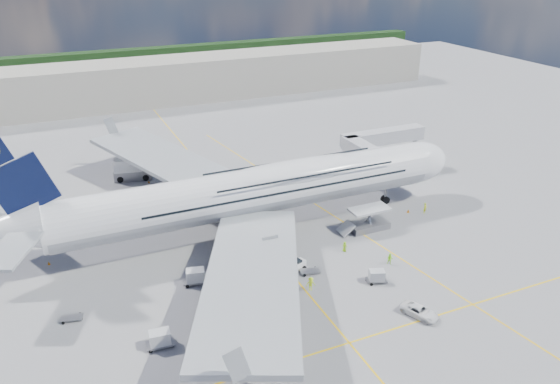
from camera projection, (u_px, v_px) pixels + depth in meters
name	position (u px, v px, depth m)	size (l,w,h in m)	color
ground	(279.00, 260.00, 79.60)	(300.00, 300.00, 0.00)	gray
taxi_line_main	(279.00, 260.00, 79.60)	(0.25, 220.00, 0.01)	yellow
taxi_line_cross	(349.00, 343.00, 62.95)	(120.00, 0.25, 0.01)	yellow
taxi_line_diag	(331.00, 214.00, 93.09)	(0.25, 100.00, 0.01)	yellow
airliner	(255.00, 191.00, 85.19)	(77.26, 79.15, 23.71)	white
jet_bridge	(377.00, 144.00, 105.19)	(18.80, 12.10, 8.50)	#B7B7BC
cargo_loader	(368.00, 222.00, 87.70)	(8.53, 3.20, 3.67)	silver
terminal	(146.00, 82.00, 156.22)	(180.00, 16.00, 12.00)	#B2AD9E
tree_line	(227.00, 53.00, 209.26)	(160.00, 6.00, 8.00)	#193814
dolly_row_a	(195.00, 276.00, 73.57)	(3.64, 2.47, 2.10)	gray
dolly_row_b	(160.00, 339.00, 61.97)	(3.34, 1.99, 2.03)	gray
dolly_row_c	(227.00, 331.00, 63.24)	(3.59, 2.78, 2.02)	gray
dolly_back	(72.00, 318.00, 66.70)	(2.82, 1.93, 0.38)	gray
dolly_nose_far	(377.00, 276.00, 73.96)	(3.14, 2.38, 1.77)	gray
dolly_nose_near	(310.00, 271.00, 76.25)	(3.02, 2.13, 0.40)	gray
baggage_tug	(297.00, 265.00, 76.93)	(2.77, 2.00, 1.57)	white
catering_truck_inner	(208.00, 180.00, 101.16)	(8.25, 5.20, 4.57)	gray
catering_truck_outer	(132.00, 169.00, 106.11)	(7.73, 4.12, 4.38)	gray
service_van	(420.00, 311.00, 67.26)	(2.21, 4.79, 1.33)	white
crew_nose	(425.00, 208.00, 93.05)	(0.68, 0.45, 1.87)	#E8F71A
crew_loader	(390.00, 259.00, 78.05)	(0.86, 0.67, 1.76)	#A3FF1A
crew_wing	(218.00, 321.00, 65.07)	(1.15, 0.48, 1.96)	#A9F019
crew_van	(345.00, 247.00, 81.40)	(0.79, 0.51, 1.62)	#97DF17
crew_tug	(311.00, 284.00, 72.14)	(1.28, 0.74, 1.99)	#CBEE19
cone_nose	(408.00, 211.00, 93.52)	(0.47, 0.47, 0.60)	orange
cone_wing_left_inner	(181.00, 215.00, 91.90)	(0.50, 0.50, 0.64)	orange
cone_wing_left_outer	(149.00, 182.00, 105.16)	(0.39, 0.39, 0.49)	orange
cone_wing_right_inner	(250.00, 315.00, 67.25)	(0.48, 0.48, 0.61)	orange
cone_wing_right_outer	(232.00, 379.00, 57.39)	(0.42, 0.42, 0.54)	orange
cone_tail	(49.00, 263.00, 78.25)	(0.39, 0.39, 0.50)	orange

